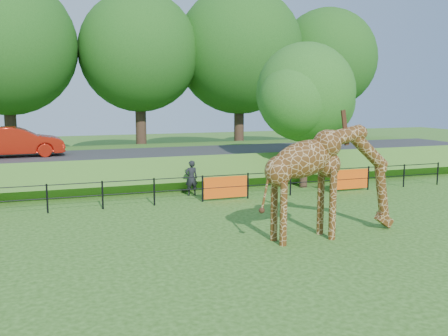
# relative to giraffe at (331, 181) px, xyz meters

# --- Properties ---
(ground) EXTENTS (90.00, 90.00, 0.00)m
(ground) POSITION_rel_giraffe_xyz_m (-4.24, -1.87, -1.72)
(ground) COLOR #2B5214
(ground) RESTS_ON ground
(giraffe) EXTENTS (4.88, 1.22, 3.45)m
(giraffe) POSITION_rel_giraffe_xyz_m (0.00, 0.00, 0.00)
(giraffe) COLOR #553011
(giraffe) RESTS_ON ground
(perimeter_fence) EXTENTS (28.07, 0.10, 1.10)m
(perimeter_fence) POSITION_rel_giraffe_xyz_m (-4.24, 6.13, -1.17)
(perimeter_fence) COLOR black
(perimeter_fence) RESTS_ON ground
(embankment) EXTENTS (40.00, 9.00, 1.30)m
(embankment) POSITION_rel_giraffe_xyz_m (-4.24, 13.63, -1.07)
(embankment) COLOR #2B5214
(embankment) RESTS_ON ground
(road) EXTENTS (40.00, 5.00, 0.12)m
(road) POSITION_rel_giraffe_xyz_m (-4.24, 12.13, -0.36)
(road) COLOR #333235
(road) RESTS_ON embankment
(car_red) EXTENTS (4.43, 1.75, 1.43)m
(car_red) POSITION_rel_giraffe_xyz_m (-9.55, 12.53, 0.41)
(car_red) COLOR red
(car_red) RESTS_ON road
(visitor) EXTENTS (0.58, 0.40, 1.54)m
(visitor) POSITION_rel_giraffe_xyz_m (-2.31, 7.56, -0.95)
(visitor) COLOR black
(visitor) RESTS_ON ground
(tree_east) EXTENTS (5.40, 4.71, 6.76)m
(tree_east) POSITION_rel_giraffe_xyz_m (3.35, 7.76, 2.56)
(tree_east) COLOR #342117
(tree_east) RESTS_ON ground
(bg_tree_line) EXTENTS (37.30, 8.80, 11.82)m
(bg_tree_line) POSITION_rel_giraffe_xyz_m (-2.35, 20.13, 5.47)
(bg_tree_line) COLOR #342117
(bg_tree_line) RESTS_ON ground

